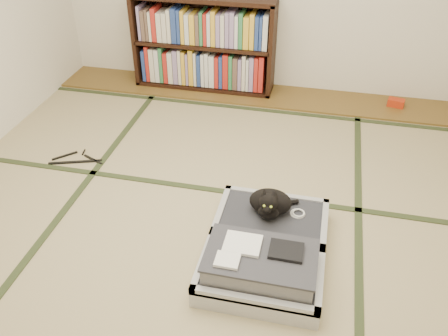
# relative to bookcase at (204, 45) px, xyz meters

# --- Properties ---
(floor) EXTENTS (4.50, 4.50, 0.00)m
(floor) POSITION_rel_bookcase_xyz_m (0.54, -2.07, -0.45)
(floor) COLOR tan
(floor) RESTS_ON ground
(wood_strip) EXTENTS (4.00, 0.50, 0.02)m
(wood_strip) POSITION_rel_bookcase_xyz_m (0.54, -0.07, -0.44)
(wood_strip) COLOR brown
(wood_strip) RESTS_ON ground
(red_item) EXTENTS (0.17, 0.12, 0.07)m
(red_item) POSITION_rel_bookcase_xyz_m (1.89, -0.04, -0.40)
(red_item) COLOR #B72C0E
(red_item) RESTS_ON wood_strip
(room_shell) EXTENTS (4.50, 4.50, 4.50)m
(room_shell) POSITION_rel_bookcase_xyz_m (0.54, -2.07, 1.01)
(room_shell) COLOR white
(room_shell) RESTS_ON ground
(tatami_borders) EXTENTS (4.00, 4.50, 0.01)m
(tatami_borders) POSITION_rel_bookcase_xyz_m (0.54, -1.58, -0.45)
(tatami_borders) COLOR #2D381E
(tatami_borders) RESTS_ON ground
(bookcase) EXTENTS (1.39, 0.32, 0.92)m
(bookcase) POSITION_rel_bookcase_xyz_m (0.00, 0.00, 0.00)
(bookcase) COLOR black
(bookcase) RESTS_ON wood_strip
(suitcase) EXTENTS (0.71, 0.94, 0.28)m
(suitcase) POSITION_rel_bookcase_xyz_m (0.98, -2.30, -0.35)
(suitcase) COLOR #B5B6BA
(suitcase) RESTS_ON floor
(cat) EXTENTS (0.31, 0.32, 0.25)m
(cat) POSITION_rel_bookcase_xyz_m (0.96, -2.00, -0.22)
(cat) COLOR black
(cat) RESTS_ON suitcase
(cable_coil) EXTENTS (0.10, 0.10, 0.02)m
(cable_coil) POSITION_rel_bookcase_xyz_m (1.14, -1.96, -0.31)
(cable_coil) COLOR white
(cable_coil) RESTS_ON suitcase
(hanger) EXTENTS (0.43, 0.26, 0.01)m
(hanger) POSITION_rel_bookcase_xyz_m (-0.66, -1.53, -0.44)
(hanger) COLOR black
(hanger) RESTS_ON floor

